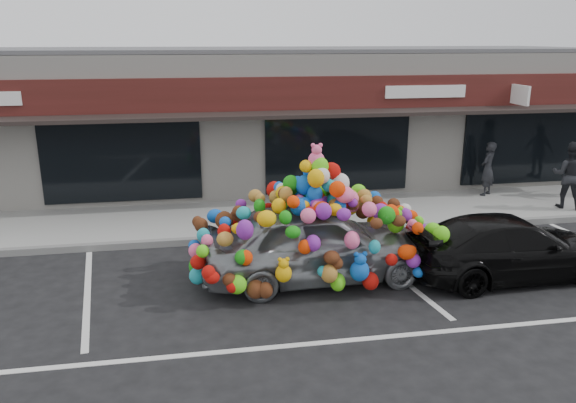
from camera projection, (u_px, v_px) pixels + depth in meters
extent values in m
plane|color=black|center=(258.00, 285.00, 10.88)|extent=(90.00, 90.00, 0.00)
cube|color=white|center=(225.00, 118.00, 18.32)|extent=(24.00, 6.00, 4.20)
cube|color=#59595B|center=(223.00, 50.00, 17.72)|extent=(24.00, 6.00, 0.12)
cube|color=#3D1510|center=(232.00, 94.00, 15.12)|extent=(24.00, 0.18, 0.90)
cube|color=black|center=(234.00, 116.00, 14.77)|extent=(24.00, 1.20, 0.10)
cube|color=white|center=(519.00, 95.00, 16.06)|extent=(0.08, 0.95, 0.55)
cube|color=white|center=(426.00, 92.00, 15.92)|extent=(2.40, 0.04, 0.35)
cube|color=black|center=(122.00, 160.00, 15.14)|extent=(4.20, 0.12, 2.30)
cube|color=black|center=(337.00, 152.00, 16.14)|extent=(4.20, 0.12, 2.30)
cube|color=black|center=(528.00, 146.00, 17.13)|extent=(4.20, 0.12, 2.30)
cube|color=#989892|center=(239.00, 219.00, 14.64)|extent=(26.00, 3.00, 0.15)
cube|color=slate|center=(245.00, 238.00, 13.22)|extent=(26.00, 0.18, 0.16)
cube|color=silver|center=(87.00, 293.00, 10.53)|extent=(0.73, 4.37, 0.01)
cube|color=silver|center=(392.00, 271.00, 11.53)|extent=(0.73, 4.37, 0.01)
cube|color=silver|center=(398.00, 336.00, 9.03)|extent=(14.00, 0.12, 0.01)
imported|color=#989BA2|center=(316.00, 242.00, 10.98)|extent=(1.97, 4.58, 1.54)
ellipsoid|color=red|center=(317.00, 175.00, 10.60)|extent=(1.43, 1.94, 1.15)
sphere|color=#FFA702|center=(396.00, 224.00, 11.01)|extent=(0.34, 0.34, 0.34)
sphere|color=blue|center=(359.00, 270.00, 10.21)|extent=(0.36, 0.36, 0.36)
sphere|color=#23A219|center=(268.00, 236.00, 11.82)|extent=(0.30, 0.30, 0.30)
sphere|color=pink|center=(317.00, 148.00, 10.45)|extent=(0.32, 0.32, 0.32)
sphere|color=#F3400F|center=(246.00, 228.00, 10.75)|extent=(0.30, 0.30, 0.30)
imported|color=black|center=(510.00, 247.00, 11.13)|extent=(1.87, 4.32, 1.24)
imported|color=#24252A|center=(488.00, 169.00, 16.37)|extent=(0.69, 0.66, 1.59)
imported|color=black|center=(570.00, 175.00, 15.13)|extent=(1.12, 1.10, 1.82)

